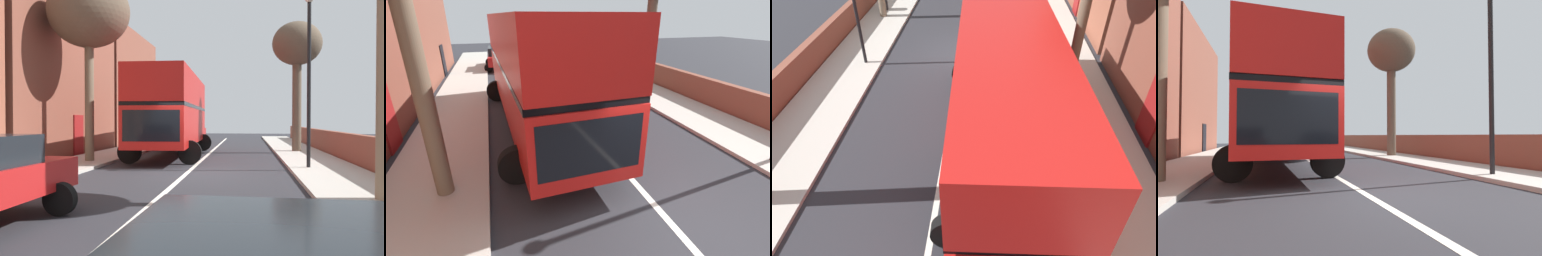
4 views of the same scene
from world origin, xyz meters
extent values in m
plane|color=#28282D|center=(0.00, 0.00, 0.00)|extent=(84.00, 84.00, 0.00)
cube|color=silver|center=(0.00, 0.00, 0.00)|extent=(0.16, 54.00, 0.01)
cube|color=brown|center=(-8.50, 18.00, 4.34)|extent=(4.00, 11.52, 8.69)
cube|color=black|center=(-6.47, 18.00, 1.05)|extent=(0.08, 1.10, 2.10)
cube|color=#B21714|center=(-1.70, 6.68, 1.55)|extent=(2.88, 11.15, 1.70)
cube|color=black|center=(-1.70, 6.68, 2.48)|extent=(2.90, 11.04, 0.16)
cube|color=#B21714|center=(-1.70, 6.68, 3.31)|extent=(2.88, 11.15, 1.50)
cube|color=black|center=(-1.51, 1.16, 1.64)|extent=(2.20, 0.14, 1.19)
cylinder|color=black|center=(-0.29, 2.96, 0.50)|extent=(1.01, 0.33, 1.00)
cylinder|color=black|center=(-2.85, 2.87, 0.50)|extent=(1.01, 0.33, 1.00)
cylinder|color=black|center=(-0.55, 10.48, 0.50)|extent=(1.01, 0.33, 1.00)
cylinder|color=black|center=(-3.11, 10.40, 0.50)|extent=(1.01, 0.33, 1.00)
cube|color=#AD1919|center=(-2.50, 19.55, 0.81)|extent=(1.96, 4.57, 0.66)
cube|color=black|center=(-2.51, 19.32, 1.43)|extent=(1.76, 2.53, 0.58)
cylinder|color=black|center=(-3.40, 20.97, 0.32)|extent=(0.65, 0.24, 0.64)
cylinder|color=black|center=(-1.52, 20.92, 0.32)|extent=(0.65, 0.24, 0.64)
cylinder|color=black|center=(-3.48, 18.17, 0.32)|extent=(0.65, 0.24, 0.64)
cylinder|color=black|center=(-1.60, 18.12, 0.32)|extent=(0.65, 0.24, 0.64)
cylinder|color=brown|center=(4.82, 9.56, 2.85)|extent=(0.50, 0.50, 5.45)
ellipsoid|color=brown|center=(4.82, 9.56, 6.12)|extent=(2.74, 2.74, 2.42)
cylinder|color=brown|center=(-4.59, 2.81, 2.93)|extent=(0.38, 0.38, 5.63)
cylinder|color=black|center=(4.30, 1.54, 3.12)|extent=(0.14, 0.14, 6.00)
camera|label=1|loc=(2.07, -13.70, 1.85)|focal=37.96mm
camera|label=2|loc=(-3.15, -3.11, 4.01)|focal=24.63mm
camera|label=3|loc=(-1.16, 15.07, 7.17)|focal=31.37mm
camera|label=4|loc=(-2.01, -5.17, 1.24)|focal=26.38mm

